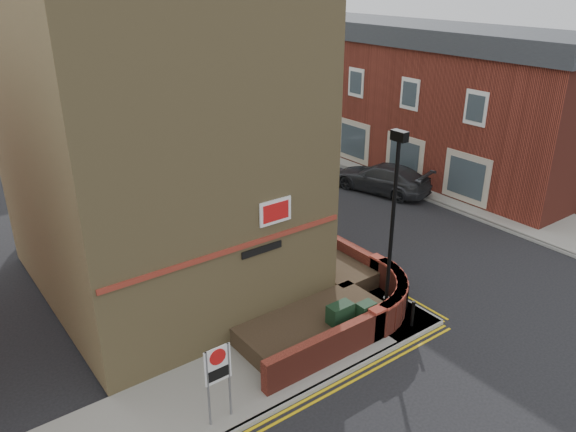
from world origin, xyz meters
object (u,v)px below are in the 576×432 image
(zone_sign, at_px, (218,371))
(silver_car_near, at_px, (240,173))
(utility_cabinet_large, at_px, (340,321))
(lamppost, at_px, (392,229))

(zone_sign, xyz_separation_m, silver_car_near, (9.75, 14.57, -1.01))
(zone_sign, bearing_deg, utility_cabinet_large, 9.69)
(silver_car_near, bearing_deg, lamppost, -114.75)
(lamppost, relative_size, silver_car_near, 1.63)
(utility_cabinet_large, xyz_separation_m, zone_sign, (-4.70, -0.80, 0.92))
(silver_car_near, bearing_deg, utility_cabinet_large, -122.10)
(utility_cabinet_large, distance_m, silver_car_near, 14.66)
(lamppost, height_order, silver_car_near, lamppost)
(zone_sign, distance_m, silver_car_near, 17.56)
(utility_cabinet_large, distance_m, zone_sign, 4.86)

